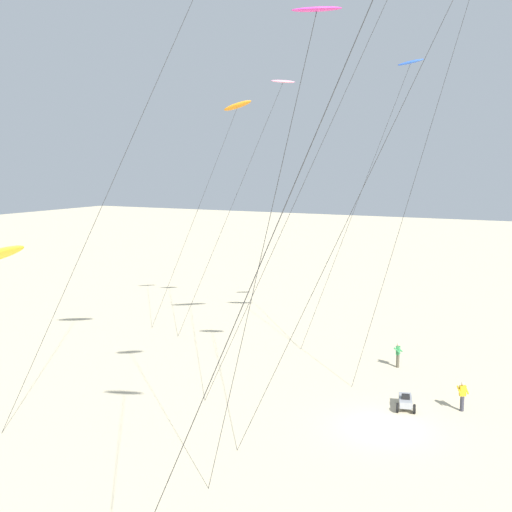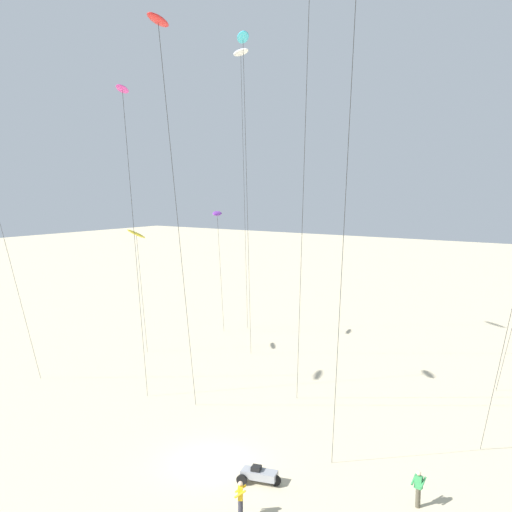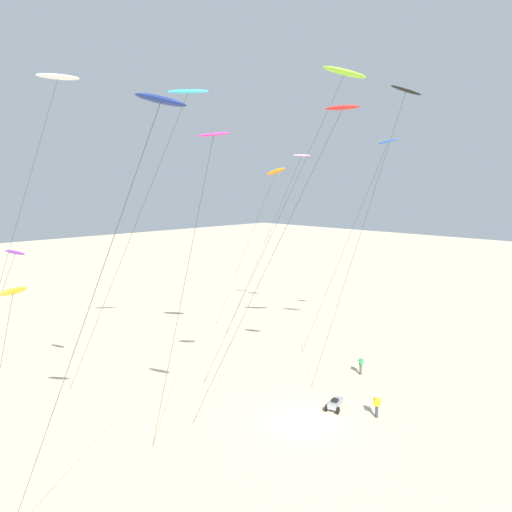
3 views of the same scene
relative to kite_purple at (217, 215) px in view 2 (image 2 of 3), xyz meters
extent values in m
plane|color=beige|center=(12.96, -17.09, -11.61)|extent=(260.00, 260.00, 0.00)
ellipsoid|color=purple|center=(0.04, -0.06, 0.15)|extent=(1.30, 2.06, 0.61)
cylinder|color=#262626|center=(-1.44, 2.27, -5.77)|extent=(2.99, 4.69, 11.68)
cylinder|color=#262626|center=(14.99, -11.52, 0.68)|extent=(6.00, 9.43, 24.58)
ellipsoid|color=yellow|center=(-2.50, -7.10, -1.25)|extent=(1.45, 2.61, 1.28)
cylinder|color=#262626|center=(-3.26, -5.89, -6.48)|extent=(1.56, 2.45, 10.27)
ellipsoid|color=white|center=(3.46, -1.28, 12.84)|extent=(2.93, 2.35, 0.60)
cylinder|color=#262626|center=(0.78, 2.93, 0.56)|extent=(5.38, 8.46, 24.35)
ellipsoid|color=#33BFE0|center=(9.28, -9.09, 11.55)|extent=(2.39, 2.90, 0.49)
cylinder|color=#262626|center=(6.38, -4.53, -0.09)|extent=(5.83, 9.16, 23.05)
cylinder|color=#262626|center=(-3.37, -17.57, -1.75)|extent=(4.52, 7.10, 19.73)
cylinder|color=#262626|center=(19.83, -16.41, 0.12)|extent=(3.52, 5.53, 23.46)
ellipsoid|color=red|center=(12.51, -19.90, 9.60)|extent=(1.38, 2.14, 0.33)
cylinder|color=#262626|center=(9.87, -15.73, -1.06)|extent=(5.32, 8.36, 21.11)
ellipsoid|color=#D8339E|center=(5.86, -15.89, 7.85)|extent=(1.62, 1.98, 0.35)
cylinder|color=#262626|center=(4.69, -14.05, -1.91)|extent=(2.37, 3.72, 19.39)
cylinder|color=#33333D|center=(17.15, -20.33, -11.17)|extent=(0.22, 0.22, 0.88)
cube|color=gold|center=(17.15, -20.33, -10.44)|extent=(0.35, 0.39, 0.58)
sphere|color=beige|center=(17.15, -20.33, -10.04)|extent=(0.20, 0.20, 0.20)
cylinder|color=gold|center=(17.27, -20.52, -10.39)|extent=(0.47, 0.35, 0.39)
cylinder|color=gold|center=(17.03, -20.14, -10.39)|extent=(0.47, 0.35, 0.39)
cylinder|color=#4C4738|center=(23.08, -15.21, -11.17)|extent=(0.22, 0.22, 0.88)
cube|color=#338C4C|center=(23.08, -15.21, -10.44)|extent=(0.35, 0.22, 0.58)
sphere|color=beige|center=(23.08, -15.21, -10.04)|extent=(0.20, 0.20, 0.20)
cylinder|color=#338C4C|center=(23.30, -15.22, -10.39)|extent=(0.13, 0.51, 0.39)
cylinder|color=#338C4C|center=(22.86, -15.19, -10.39)|extent=(0.13, 0.51, 0.39)
cube|color=gray|center=(16.15, -17.43, -11.17)|extent=(1.83, 1.14, 0.36)
cube|color=black|center=(16.01, -17.47, -10.89)|extent=(0.54, 0.54, 0.20)
cylinder|color=black|center=(16.93, -17.21, -11.35)|extent=(0.53, 0.26, 0.52)
cylinder|color=black|center=(15.33, -17.19, -11.35)|extent=(0.53, 0.26, 0.52)
cylinder|color=black|center=(15.58, -18.07, -11.35)|extent=(0.53, 0.26, 0.52)
camera|label=1|loc=(-17.89, -25.35, 1.97)|focal=44.50mm
camera|label=2|loc=(30.66, -38.89, 2.42)|focal=40.37mm
camera|label=3|loc=(-11.70, -36.80, 4.98)|focal=33.11mm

